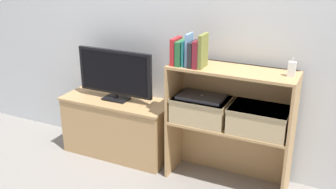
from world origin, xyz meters
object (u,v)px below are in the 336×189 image
Objects in this scene: book_olive at (203,51)px; storage_basket_left at (201,108)px; tv_stand at (118,127)px; storage_basket_right at (259,119)px; tv at (115,74)px; book_charcoal at (193,54)px; book_crimson at (176,51)px; book_teal at (186,53)px; baby_monitor at (292,69)px; laptop at (202,97)px; book_skyblue at (189,50)px; book_maroon at (198,54)px; book_forest at (181,53)px.

book_olive reaches higher than storage_basket_left.
storage_basket_right reaches higher than tv_stand.
tv_stand is at bearing 90.00° from tv.
book_charcoal reaches higher than tv_stand.
book_crimson is 0.14m from book_charcoal.
book_teal is 0.72m from storage_basket_right.
book_crimson reaches higher than book_charcoal.
tv is 1.63× the size of storage_basket_left.
baby_monitor is 0.70m from laptop.
tv is 0.79m from book_charcoal.
book_skyblue is 0.11m from book_olive.
book_skyblue reaches higher than book_maroon.
storage_basket_left is at bearing 26.77° from book_skyblue.
book_charcoal reaches higher than storage_basket_right.
laptop is at bearing 38.13° from book_charcoal.
baby_monitor is (0.73, 0.06, -0.07)m from book_skyblue.
book_teal reaches higher than storage_basket_right.
book_skyblue is at bearing -180.00° from book_maroon.
book_crimson is at bearing -166.64° from laptop.
storage_basket_right is at bearing 5.26° from book_charcoal.
tv is 3.71× the size of book_teal.
book_teal is 0.76m from baby_monitor.
tv_stand is at bearing 177.54° from laptop.
tv is 0.83m from book_maroon.
book_teal is 0.44× the size of storage_basket_right.
storage_basket_left is at bearing 67.83° from book_maroon.
book_charcoal reaches higher than storage_basket_left.
book_forest is 0.79m from baby_monitor.
book_forest reaches higher than storage_basket_left.
book_olive is (0.21, 0.00, 0.02)m from book_crimson.
book_teal reaches higher than baby_monitor.
book_teal is at bearing -180.00° from book_maroon.
book_olive is 1.84× the size of baby_monitor.
tv is 2.81× the size of book_olive.
book_olive is at bearing -173.82° from storage_basket_right.
book_crimson is 1.49× the size of baby_monitor.
tv_stand is 3.95× the size of book_olive.
tv is at bearing 173.33° from book_teal.
book_charcoal is 0.44× the size of storage_basket_left.
book_maroon is at bearing -5.82° from tv.
book_crimson is at bearing 180.00° from book_skyblue.
tv is 3.48× the size of book_maroon.
storage_basket_right is at bearing 4.94° from book_skyblue.
book_skyblue is at bearing -6.42° from tv.
book_teal is (0.08, 0.00, -0.01)m from book_crimson.
book_forest is 0.43× the size of storage_basket_left.
book_olive is at bearing -5.57° from tv.
tv_stand is 1.61m from baby_monitor.
storage_basket_left is 1.22× the size of laptop.
book_charcoal is 1.40× the size of baby_monitor.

